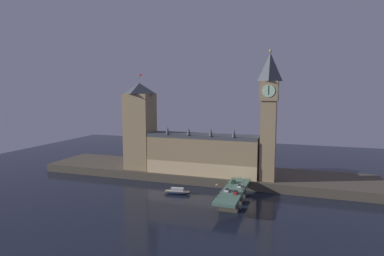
{
  "coord_description": "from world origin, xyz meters",
  "views": [
    {
      "loc": [
        61.23,
        -163.1,
        57.06
      ],
      "look_at": [
        -0.3,
        20.0,
        35.22
      ],
      "focal_mm": 30.0,
      "sensor_mm": 36.0,
      "label": 1
    }
  ],
  "objects_px": {
    "car_southbound_lead": "(236,192)",
    "clock_tower": "(269,112)",
    "car_northbound_trail": "(227,190)",
    "street_lamp_near": "(217,189)",
    "boat_upstream": "(177,192)",
    "victoria_tower": "(140,126)",
    "pedestrian_near_rail": "(220,193)",
    "car_southbound_trail": "(240,186)",
    "car_northbound_lead": "(233,182)",
    "street_lamp_mid": "(244,183)",
    "pedestrian_mid_walk": "(242,189)",
    "pedestrian_far_rail": "(228,182)"
  },
  "relations": [
    {
      "from": "car_southbound_trail",
      "to": "car_northbound_lead",
      "type": "bearing_deg",
      "value": 124.15
    },
    {
      "from": "victoria_tower",
      "to": "boat_upstream",
      "type": "xyz_separation_m",
      "value": [
        38.66,
        -30.48,
        -32.92
      ]
    },
    {
      "from": "car_southbound_lead",
      "to": "boat_upstream",
      "type": "height_order",
      "value": "car_southbound_lead"
    },
    {
      "from": "victoria_tower",
      "to": "pedestrian_mid_walk",
      "type": "height_order",
      "value": "victoria_tower"
    },
    {
      "from": "car_southbound_lead",
      "to": "clock_tower",
      "type": "bearing_deg",
      "value": 72.67
    },
    {
      "from": "car_northbound_trail",
      "to": "pedestrian_mid_walk",
      "type": "relative_size",
      "value": 2.7
    },
    {
      "from": "car_northbound_lead",
      "to": "street_lamp_mid",
      "type": "height_order",
      "value": "street_lamp_mid"
    },
    {
      "from": "victoria_tower",
      "to": "pedestrian_near_rail",
      "type": "height_order",
      "value": "victoria_tower"
    },
    {
      "from": "car_northbound_lead",
      "to": "street_lamp_mid",
      "type": "relative_size",
      "value": 0.64
    },
    {
      "from": "car_southbound_trail",
      "to": "street_lamp_mid",
      "type": "relative_size",
      "value": 0.71
    },
    {
      "from": "pedestrian_mid_walk",
      "to": "street_lamp_near",
      "type": "bearing_deg",
      "value": -125.6
    },
    {
      "from": "boat_upstream",
      "to": "street_lamp_mid",
      "type": "bearing_deg",
      "value": -6.91
    },
    {
      "from": "car_southbound_trail",
      "to": "pedestrian_far_rail",
      "type": "relative_size",
      "value": 2.55
    },
    {
      "from": "car_southbound_lead",
      "to": "pedestrian_mid_walk",
      "type": "xyz_separation_m",
      "value": [
        2.36,
        5.45,
        0.22
      ]
    },
    {
      "from": "car_northbound_lead",
      "to": "street_lamp_mid",
      "type": "xyz_separation_m",
      "value": [
        7.48,
        -11.75,
        3.33
      ]
    },
    {
      "from": "car_southbound_trail",
      "to": "street_lamp_near",
      "type": "xyz_separation_m",
      "value": [
        -7.48,
        -19.51,
        3.42
      ]
    },
    {
      "from": "car_northbound_lead",
      "to": "car_southbound_lead",
      "type": "distance_m",
      "value": 18.79
    },
    {
      "from": "car_northbound_trail",
      "to": "pedestrian_mid_walk",
      "type": "bearing_deg",
      "value": 23.52
    },
    {
      "from": "street_lamp_mid",
      "to": "boat_upstream",
      "type": "xyz_separation_m",
      "value": [
        -37.77,
        4.58,
        -10.05
      ]
    },
    {
      "from": "victoria_tower",
      "to": "car_northbound_trail",
      "type": "distance_m",
      "value": 83.53
    },
    {
      "from": "pedestrian_mid_walk",
      "to": "car_southbound_trail",
      "type": "bearing_deg",
      "value": 112.21
    },
    {
      "from": "clock_tower",
      "to": "victoria_tower",
      "type": "bearing_deg",
      "value": 177.13
    },
    {
      "from": "car_southbound_lead",
      "to": "pedestrian_mid_walk",
      "type": "distance_m",
      "value": 5.94
    },
    {
      "from": "car_northbound_lead",
      "to": "street_lamp_near",
      "type": "bearing_deg",
      "value": -95.95
    },
    {
      "from": "car_northbound_lead",
      "to": "car_southbound_lead",
      "type": "relative_size",
      "value": 0.96
    },
    {
      "from": "pedestrian_mid_walk",
      "to": "street_lamp_near",
      "type": "height_order",
      "value": "street_lamp_near"
    },
    {
      "from": "car_northbound_trail",
      "to": "pedestrian_far_rail",
      "type": "height_order",
      "value": "pedestrian_far_rail"
    },
    {
      "from": "clock_tower",
      "to": "boat_upstream",
      "type": "relative_size",
      "value": 4.71
    },
    {
      "from": "pedestrian_far_rail",
      "to": "pedestrian_mid_walk",
      "type": "bearing_deg",
      "value": -46.26
    },
    {
      "from": "clock_tower",
      "to": "boat_upstream",
      "type": "xyz_separation_m",
      "value": [
        -46.62,
        -26.2,
        -43.97
      ]
    },
    {
      "from": "boat_upstream",
      "to": "pedestrian_near_rail",
      "type": "bearing_deg",
      "value": -27.79
    },
    {
      "from": "car_northbound_trail",
      "to": "car_southbound_lead",
      "type": "distance_m",
      "value": 5.28
    },
    {
      "from": "clock_tower",
      "to": "boat_upstream",
      "type": "height_order",
      "value": "clock_tower"
    },
    {
      "from": "car_northbound_lead",
      "to": "pedestrian_mid_walk",
      "type": "xyz_separation_m",
      "value": [
        7.08,
        -12.73,
        0.22
      ]
    },
    {
      "from": "car_northbound_trail",
      "to": "street_lamp_near",
      "type": "xyz_separation_m",
      "value": [
        -2.76,
        -10.66,
        3.44
      ]
    },
    {
      "from": "street_lamp_near",
      "to": "street_lamp_mid",
      "type": "relative_size",
      "value": 1.0
    },
    {
      "from": "victoria_tower",
      "to": "street_lamp_mid",
      "type": "height_order",
      "value": "victoria_tower"
    },
    {
      "from": "car_northbound_lead",
      "to": "pedestrian_mid_walk",
      "type": "distance_m",
      "value": 14.57
    },
    {
      "from": "pedestrian_near_rail",
      "to": "street_lamp_mid",
      "type": "relative_size",
      "value": 0.26
    },
    {
      "from": "pedestrian_far_rail",
      "to": "clock_tower",
      "type": "bearing_deg",
      "value": 49.53
    },
    {
      "from": "victoria_tower",
      "to": "car_northbound_lead",
      "type": "xyz_separation_m",
      "value": [
        68.96,
        -23.31,
        -26.21
      ]
    },
    {
      "from": "car_northbound_trail",
      "to": "street_lamp_mid",
      "type": "xyz_separation_m",
      "value": [
        7.48,
        4.06,
        3.43
      ]
    },
    {
      "from": "street_lamp_near",
      "to": "boat_upstream",
      "type": "xyz_separation_m",
      "value": [
        -27.54,
        19.3,
        -10.05
      ]
    },
    {
      "from": "clock_tower",
      "to": "boat_upstream",
      "type": "bearing_deg",
      "value": -150.67
    },
    {
      "from": "pedestrian_far_rail",
      "to": "street_lamp_near",
      "type": "xyz_separation_m",
      "value": [
        -0.4,
        -23.59,
        3.09
      ]
    },
    {
      "from": "boat_upstream",
      "to": "car_southbound_trail",
      "type": "bearing_deg",
      "value": 0.35
    },
    {
      "from": "car_northbound_lead",
      "to": "car_southbound_trail",
      "type": "distance_m",
      "value": 8.4
    },
    {
      "from": "clock_tower",
      "to": "victoria_tower",
      "type": "height_order",
      "value": "clock_tower"
    },
    {
      "from": "pedestrian_near_rail",
      "to": "car_southbound_lead",
      "type": "bearing_deg",
      "value": 27.65
    },
    {
      "from": "victoria_tower",
      "to": "car_southbound_trail",
      "type": "relative_size",
      "value": 13.76
    }
  ]
}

